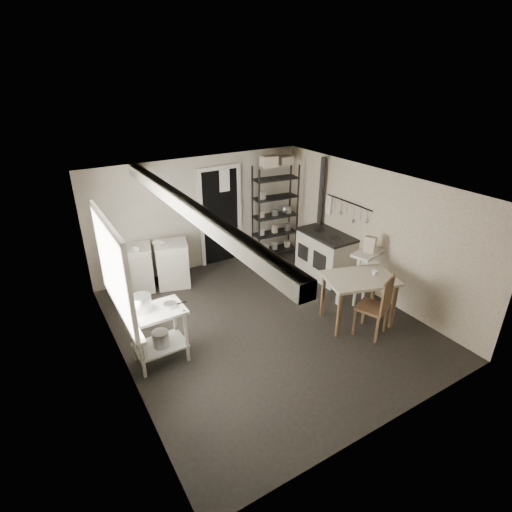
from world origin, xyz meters
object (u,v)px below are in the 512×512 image
stockpot (142,305)px  chair (372,307)px  stove (325,255)px  work_table (357,301)px  prep_table (160,337)px  shelf_rack (275,215)px  flour_sack (262,252)px  base_cabinets (155,265)px

stockpot → chair: stockpot is taller
stove → work_table: bearing=-112.0°
prep_table → shelf_rack: shelf_rack is taller
prep_table → chair: bearing=-19.3°
stove → flour_sack: bearing=123.2°
flour_sack → shelf_rack: bearing=22.1°
prep_table → shelf_rack: 4.04m
stockpot → work_table: stockpot is taller
prep_table → stove: (3.70, 0.84, 0.04)m
work_table → flour_sack: size_ratio=2.45×
chair → flour_sack: size_ratio=2.30×
stockpot → chair: size_ratio=0.27×
shelf_rack → flour_sack: bearing=-152.6°
shelf_rack → stove: size_ratio=1.75×
chair → flour_sack: bearing=69.5°
chair → flour_sack: (-0.10, 3.05, -0.24)m
base_cabinets → shelf_rack: size_ratio=0.65×
chair → stockpot: bearing=137.8°
work_table → flour_sack: bearing=93.1°
base_cabinets → chair: (2.40, -3.21, 0.02)m
shelf_rack → flour_sack: 0.85m
stove → work_table: 1.67m
flour_sack → work_table: bearing=-86.9°
stockpot → work_table: 3.38m
stockpot → stove: size_ratio=0.24×
stove → flour_sack: size_ratio=2.59×
shelf_rack → prep_table: bearing=-142.0°
shelf_rack → work_table: 2.94m
stockpot → stove: (3.86, 0.75, -0.50)m
prep_table → stove: stove is taller
base_cabinets → stove: same height
chair → flour_sack: 3.06m
base_cabinets → shelf_rack: 2.77m
stockpot → work_table: (3.24, -0.80, -0.56)m
stockpot → prep_table: bearing=-29.9°
work_table → chair: size_ratio=1.07×
prep_table → flour_sack: size_ratio=1.91×
shelf_rack → work_table: shelf_rack is taller
stove → work_table: stove is taller
shelf_rack → stove: (0.33, -1.33, -0.51)m
shelf_rack → work_table: (-0.28, -2.87, -0.57)m
stockpot → flour_sack: 3.70m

